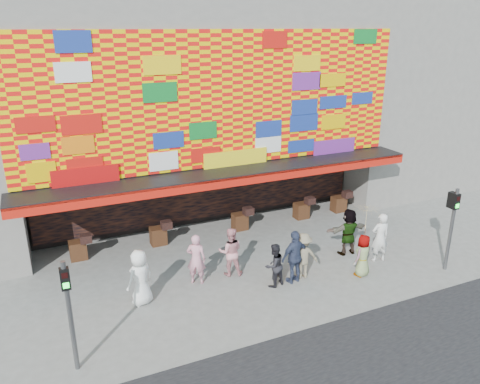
{
  "coord_description": "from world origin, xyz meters",
  "views": [
    {
      "loc": [
        -6.41,
        -11.89,
        8.09
      ],
      "look_at": [
        -0.16,
        2.0,
        2.68
      ],
      "focal_mm": 35.0,
      "sensor_mm": 36.0,
      "label": 1
    }
  ],
  "objects_px": {
    "signal_right": "(453,220)",
    "ped_g": "(363,256)",
    "ped_h": "(380,237)",
    "ped_a": "(140,277)",
    "ped_d": "(303,256)",
    "signal_left": "(69,304)",
    "ped_e": "(295,257)",
    "ped_i": "(231,252)",
    "ped_b": "(196,259)",
    "parasol": "(367,218)",
    "ped_f": "(348,232)",
    "ped_c": "(274,265)"
  },
  "relations": [
    {
      "from": "ped_c",
      "to": "ped_d",
      "type": "bearing_deg",
      "value": 169.57
    },
    {
      "from": "signal_right",
      "to": "ped_d",
      "type": "relative_size",
      "value": 1.86
    },
    {
      "from": "ped_b",
      "to": "ped_i",
      "type": "bearing_deg",
      "value": -146.87
    },
    {
      "from": "ped_b",
      "to": "ped_i",
      "type": "xyz_separation_m",
      "value": [
        1.25,
        0.06,
        -0.02
      ]
    },
    {
      "from": "signal_left",
      "to": "ped_d",
      "type": "xyz_separation_m",
      "value": [
        7.51,
        1.59,
        -1.05
      ]
    },
    {
      "from": "signal_right",
      "to": "ped_c",
      "type": "height_order",
      "value": "signal_right"
    },
    {
      "from": "signal_left",
      "to": "ped_f",
      "type": "height_order",
      "value": "signal_left"
    },
    {
      "from": "signal_left",
      "to": "ped_i",
      "type": "bearing_deg",
      "value": 27.35
    },
    {
      "from": "signal_left",
      "to": "ped_a",
      "type": "height_order",
      "value": "signal_left"
    },
    {
      "from": "ped_a",
      "to": "ped_d",
      "type": "relative_size",
      "value": 1.11
    },
    {
      "from": "signal_right",
      "to": "ped_a",
      "type": "relative_size",
      "value": 1.67
    },
    {
      "from": "ped_h",
      "to": "parasol",
      "type": "distance_m",
      "value": 1.84
    },
    {
      "from": "ped_a",
      "to": "ped_b",
      "type": "distance_m",
      "value": 2.01
    },
    {
      "from": "signal_right",
      "to": "ped_i",
      "type": "xyz_separation_m",
      "value": [
        -7.04,
        2.77,
        -1.0
      ]
    },
    {
      "from": "ped_c",
      "to": "parasol",
      "type": "relative_size",
      "value": 0.82
    },
    {
      "from": "ped_e",
      "to": "ped_i",
      "type": "relative_size",
      "value": 1.08
    },
    {
      "from": "ped_d",
      "to": "signal_left",
      "type": "bearing_deg",
      "value": 25.13
    },
    {
      "from": "ped_g",
      "to": "ped_h",
      "type": "relative_size",
      "value": 0.81
    },
    {
      "from": "ped_e",
      "to": "ped_f",
      "type": "relative_size",
      "value": 1.04
    },
    {
      "from": "ped_i",
      "to": "ped_a",
      "type": "bearing_deg",
      "value": 28.61
    },
    {
      "from": "signal_right",
      "to": "parasol",
      "type": "height_order",
      "value": "signal_right"
    },
    {
      "from": "ped_c",
      "to": "ped_d",
      "type": "xyz_separation_m",
      "value": [
        1.15,
        0.09,
        0.06
      ]
    },
    {
      "from": "ped_f",
      "to": "ped_e",
      "type": "bearing_deg",
      "value": 22.41
    },
    {
      "from": "ped_a",
      "to": "parasol",
      "type": "relative_size",
      "value": 0.99
    },
    {
      "from": "signal_left",
      "to": "ped_b",
      "type": "relative_size",
      "value": 1.71
    },
    {
      "from": "signal_left",
      "to": "ped_b",
      "type": "distance_m",
      "value": 5.02
    },
    {
      "from": "ped_h",
      "to": "ped_a",
      "type": "bearing_deg",
      "value": 3.9
    },
    {
      "from": "ped_g",
      "to": "parasol",
      "type": "distance_m",
      "value": 1.38
    },
    {
      "from": "ped_d",
      "to": "ped_h",
      "type": "height_order",
      "value": "ped_h"
    },
    {
      "from": "signal_left",
      "to": "ped_a",
      "type": "xyz_separation_m",
      "value": [
        2.15,
        2.25,
        -0.96
      ]
    },
    {
      "from": "signal_left",
      "to": "ped_h",
      "type": "bearing_deg",
      "value": 7.96
    },
    {
      "from": "signal_left",
      "to": "ped_f",
      "type": "xyz_separation_m",
      "value": [
        9.97,
        2.42,
        -0.97
      ]
    },
    {
      "from": "ped_g",
      "to": "ped_b",
      "type": "bearing_deg",
      "value": -37.79
    },
    {
      "from": "ped_a",
      "to": "ped_f",
      "type": "height_order",
      "value": "ped_a"
    },
    {
      "from": "ped_h",
      "to": "ped_f",
      "type": "bearing_deg",
      "value": -44.18
    },
    {
      "from": "ped_h",
      "to": "ped_i",
      "type": "height_order",
      "value": "ped_h"
    },
    {
      "from": "signal_right",
      "to": "ped_g",
      "type": "distance_m",
      "value": 3.29
    },
    {
      "from": "signal_right",
      "to": "ped_g",
      "type": "height_order",
      "value": "signal_right"
    },
    {
      "from": "ped_d",
      "to": "ped_g",
      "type": "xyz_separation_m",
      "value": [
        1.92,
        -0.73,
        -0.06
      ]
    },
    {
      "from": "ped_d",
      "to": "ped_f",
      "type": "distance_m",
      "value": 2.6
    },
    {
      "from": "ped_f",
      "to": "ped_b",
      "type": "bearing_deg",
      "value": 0.73
    },
    {
      "from": "ped_c",
      "to": "ped_h",
      "type": "relative_size",
      "value": 0.81
    },
    {
      "from": "signal_right",
      "to": "ped_f",
      "type": "bearing_deg",
      "value": 135.04
    },
    {
      "from": "ped_b",
      "to": "ped_h",
      "type": "xyz_separation_m",
      "value": [
        6.56,
        -1.22,
        0.04
      ]
    },
    {
      "from": "signal_right",
      "to": "ped_h",
      "type": "height_order",
      "value": "signal_right"
    },
    {
      "from": "ped_a",
      "to": "ped_i",
      "type": "xyz_separation_m",
      "value": [
        3.21,
        0.52,
        -0.04
      ]
    },
    {
      "from": "ped_a",
      "to": "parasol",
      "type": "xyz_separation_m",
      "value": [
        7.28,
        -1.38,
        1.23
      ]
    },
    {
      "from": "ped_c",
      "to": "ped_f",
      "type": "xyz_separation_m",
      "value": [
        3.62,
        0.92,
        0.14
      ]
    },
    {
      "from": "signal_left",
      "to": "ped_h",
      "type": "distance_m",
      "value": 10.82
    },
    {
      "from": "signal_left",
      "to": "ped_a",
      "type": "distance_m",
      "value": 3.26
    }
  ]
}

